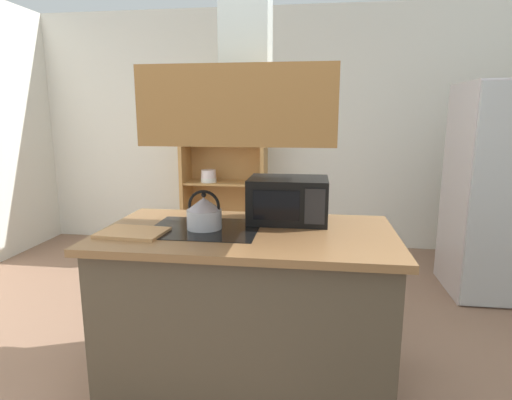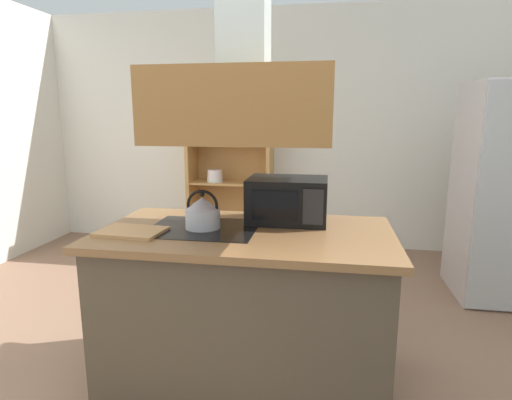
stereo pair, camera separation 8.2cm
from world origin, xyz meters
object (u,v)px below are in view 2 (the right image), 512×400
(dish_cabinet, at_px, (231,175))
(microwave, at_px, (287,200))
(kettle, at_px, (203,212))
(cutting_board, at_px, (131,231))

(dish_cabinet, height_order, microwave, dish_cabinet)
(kettle, distance_m, cutting_board, 0.39)
(dish_cabinet, xyz_separation_m, cutting_board, (0.08, -2.68, 0.06))
(kettle, relative_size, microwave, 0.47)
(dish_cabinet, xyz_separation_m, microwave, (0.88, -2.28, 0.19))
(cutting_board, bearing_deg, kettle, 24.32)
(kettle, bearing_deg, dish_cabinet, 99.62)
(cutting_board, distance_m, microwave, 0.90)
(kettle, xyz_separation_m, microwave, (0.45, 0.24, 0.04))
(kettle, distance_m, microwave, 0.51)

